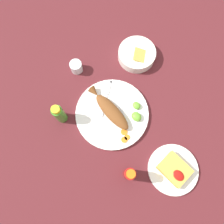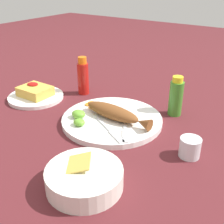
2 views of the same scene
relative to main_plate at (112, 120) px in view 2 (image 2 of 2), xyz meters
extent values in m
plane|color=#561E23|center=(0.00, 0.00, -0.01)|extent=(4.00, 4.00, 0.00)
cylinder|color=white|center=(0.00, 0.00, 0.00)|extent=(0.33, 0.33, 0.02)
ellipsoid|color=brown|center=(0.00, 0.00, 0.03)|extent=(0.21, 0.08, 0.04)
cone|color=brown|center=(-0.12, 0.01, 0.03)|extent=(0.05, 0.04, 0.04)
cube|color=silver|center=(-0.05, 0.00, 0.01)|extent=(0.07, 0.10, 0.00)
cube|color=silver|center=(-0.10, 0.08, 0.01)|extent=(0.05, 0.07, 0.00)
cube|color=silver|center=(0.00, 0.05, 0.01)|extent=(0.11, 0.06, 0.00)
cube|color=silver|center=(-0.08, 0.10, 0.01)|extent=(0.07, 0.05, 0.00)
cylinder|color=orange|center=(0.12, -0.05, 0.01)|extent=(0.03, 0.03, 0.00)
cylinder|color=orange|center=(0.13, -0.03, 0.01)|extent=(0.02, 0.02, 0.00)
cylinder|color=orange|center=(0.10, -0.02, 0.01)|extent=(0.03, 0.03, 0.00)
ellipsoid|color=#6BB233|center=(0.09, 0.06, 0.02)|extent=(0.05, 0.04, 0.03)
ellipsoid|color=#6BB233|center=(0.05, 0.10, 0.02)|extent=(0.04, 0.03, 0.02)
cylinder|color=#B21914|center=(0.24, -0.14, 0.05)|extent=(0.05, 0.05, 0.13)
cylinder|color=orange|center=(0.24, -0.14, 0.13)|extent=(0.03, 0.03, 0.03)
cylinder|color=#3D8428|center=(-0.15, -0.17, 0.05)|extent=(0.05, 0.05, 0.12)
cylinder|color=yellow|center=(-0.15, -0.17, 0.12)|extent=(0.04, 0.04, 0.02)
cylinder|color=silver|center=(-0.28, 0.04, 0.02)|extent=(0.06, 0.06, 0.06)
cylinder|color=white|center=(-0.28, 0.04, 0.00)|extent=(0.05, 0.05, 0.02)
cylinder|color=white|center=(0.36, 0.01, 0.00)|extent=(0.22, 0.22, 0.01)
cube|color=gold|center=(0.36, 0.01, 0.02)|extent=(0.12, 0.10, 0.04)
ellipsoid|color=#AD140F|center=(0.38, 0.00, 0.04)|extent=(0.05, 0.04, 0.01)
cylinder|color=white|center=(-0.13, 0.29, 0.02)|extent=(0.18, 0.18, 0.05)
cylinder|color=olive|center=(-0.13, 0.29, 0.03)|extent=(0.16, 0.16, 0.02)
cube|color=gold|center=(-0.09, 0.29, 0.04)|extent=(0.11, 0.10, 0.02)
camera|label=1|loc=(0.19, -0.19, 0.96)|focal=35.00mm
camera|label=2|loc=(-0.47, 0.68, 0.44)|focal=45.00mm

